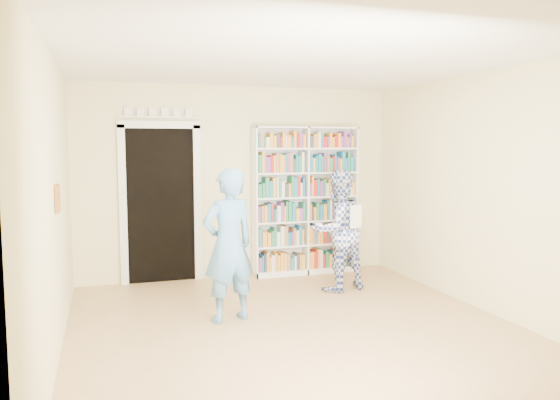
% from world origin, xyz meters
% --- Properties ---
extents(floor, '(5.00, 5.00, 0.00)m').
position_xyz_m(floor, '(0.00, 0.00, 0.00)').
color(floor, '#A88151').
rests_on(floor, ground).
extents(ceiling, '(5.00, 5.00, 0.00)m').
position_xyz_m(ceiling, '(0.00, 0.00, 2.70)').
color(ceiling, white).
rests_on(ceiling, wall_back).
extents(wall_back, '(4.50, 0.00, 4.50)m').
position_xyz_m(wall_back, '(0.00, 2.50, 1.35)').
color(wall_back, beige).
rests_on(wall_back, floor).
extents(wall_left, '(0.00, 5.00, 5.00)m').
position_xyz_m(wall_left, '(-2.25, 0.00, 1.35)').
color(wall_left, beige).
rests_on(wall_left, floor).
extents(wall_right, '(0.00, 5.00, 5.00)m').
position_xyz_m(wall_right, '(2.25, 0.00, 1.35)').
color(wall_right, beige).
rests_on(wall_right, floor).
extents(bookshelf, '(1.55, 0.29, 2.14)m').
position_xyz_m(bookshelf, '(0.95, 2.34, 1.08)').
color(bookshelf, white).
rests_on(bookshelf, floor).
extents(doorway, '(1.10, 0.08, 2.43)m').
position_xyz_m(doorway, '(-1.10, 2.48, 1.18)').
color(doorway, black).
rests_on(doorway, floor).
extents(wall_art, '(0.03, 0.25, 0.25)m').
position_xyz_m(wall_art, '(-2.23, 0.20, 1.40)').
color(wall_art, brown).
rests_on(wall_art, wall_left).
extents(man_blue, '(0.68, 0.54, 1.64)m').
position_xyz_m(man_blue, '(-0.59, 0.54, 0.82)').
color(man_blue, '#5288B7').
rests_on(man_blue, floor).
extents(man_plaid, '(0.87, 0.75, 1.56)m').
position_xyz_m(man_plaid, '(1.02, 1.33, 0.78)').
color(man_plaid, navy).
rests_on(man_plaid, floor).
extents(paper_sheet, '(0.19, 0.09, 0.29)m').
position_xyz_m(paper_sheet, '(1.16, 1.10, 0.98)').
color(paper_sheet, white).
rests_on(paper_sheet, man_plaid).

